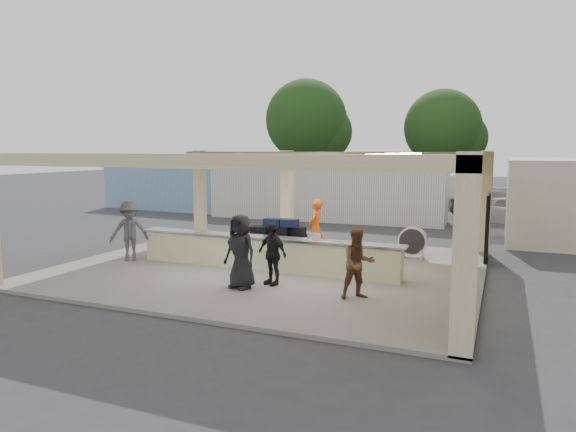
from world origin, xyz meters
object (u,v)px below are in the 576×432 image
at_px(passenger_d, 241,251).
at_px(container_white, 325,194).
at_px(passenger_b, 272,254).
at_px(passenger_a, 358,263).
at_px(car_dark, 498,206).
at_px(container_blue, 186,187).
at_px(baggage_counter, 264,253).
at_px(passenger_c, 130,231).
at_px(car_white_a, 516,212).
at_px(luggage_cart, 277,238).
at_px(drum_fan, 413,241).
at_px(baggage_handler, 316,228).

relative_size(passenger_d, container_white, 0.16).
xyz_separation_m(passenger_b, container_white, (-2.97, 13.08, 0.38)).
bearing_deg(passenger_a, car_dark, 45.73).
distance_m(passenger_b, container_blue, 18.31).
bearing_deg(car_dark, baggage_counter, 173.90).
bearing_deg(passenger_c, container_blue, 82.59).
xyz_separation_m(container_white, container_blue, (-8.98, 0.78, 0.07)).
relative_size(passenger_d, car_white_a, 0.41).
bearing_deg(luggage_cart, container_blue, 138.19).
height_order(passenger_b, car_dark, passenger_b).
height_order(drum_fan, container_white, container_white).
height_order(baggage_counter, passenger_a, passenger_a).
height_order(passenger_a, passenger_d, passenger_d).
xyz_separation_m(car_white_a, container_blue, (-18.02, -0.75, 0.71)).
distance_m(baggage_handler, passenger_c, 5.92).
bearing_deg(drum_fan, passenger_d, -123.32).
xyz_separation_m(baggage_handler, passenger_a, (2.54, -4.14, -0.10)).
bearing_deg(passenger_d, luggage_cart, 111.70).
relative_size(luggage_cart, baggage_handler, 1.27).
relative_size(passenger_b, passenger_c, 0.87).
bearing_deg(baggage_counter, baggage_handler, 72.30).
distance_m(luggage_cart, container_blue, 15.67).
height_order(passenger_a, container_blue, container_blue).
height_order(passenger_a, passenger_c, passenger_c).
height_order(passenger_d, container_white, container_white).
relative_size(luggage_cart, car_white_a, 0.52).
distance_m(passenger_a, container_white, 14.47).
height_order(baggage_counter, car_white_a, car_white_a).
bearing_deg(passenger_c, passenger_b, -44.19).
distance_m(passenger_b, passenger_c, 5.43).
relative_size(passenger_a, car_white_a, 0.36).
bearing_deg(passenger_a, passenger_d, 150.69).
height_order(baggage_counter, passenger_d, passenger_d).
bearing_deg(passenger_a, container_white, 77.37).
distance_m(luggage_cart, passenger_d, 3.30).
distance_m(passenger_c, car_dark, 18.54).
xyz_separation_m(luggage_cart, car_dark, (6.29, 13.48, -0.09)).
bearing_deg(passenger_b, container_white, 123.65).
distance_m(drum_fan, passenger_c, 9.03).
distance_m(passenger_d, container_white, 13.91).
distance_m(baggage_handler, car_dark, 13.49).
height_order(baggage_counter, drum_fan, drum_fan).
bearing_deg(baggage_handler, car_white_a, 148.18).
xyz_separation_m(baggage_counter, luggage_cart, (-0.12, 1.21, 0.23)).
relative_size(baggage_counter, container_white, 0.68).
xyz_separation_m(drum_fan, car_dark, (2.44, 11.36, 0.09)).
xyz_separation_m(passenger_c, passenger_d, (4.77, -1.55, 0.00)).
relative_size(passenger_a, passenger_b, 1.03).
bearing_deg(luggage_cart, passenger_b, -64.83).
xyz_separation_m(passenger_d, container_white, (-2.39, 13.70, 0.25)).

